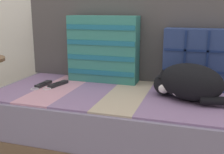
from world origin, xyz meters
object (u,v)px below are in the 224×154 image
object	(u,v)px
couch	(165,129)
game_remote_near	(43,84)
game_remote_far	(57,84)
throw_pillow_striped	(103,49)
throw_pillow_quilted	(196,59)
sleeping_cat	(187,83)

from	to	relation	value
couch	game_remote_near	distance (m)	0.80
game_remote_far	throw_pillow_striped	bearing A→B (deg)	40.77
throw_pillow_quilted	sleeping_cat	size ratio (longest dim) A/B	0.92
throw_pillow_quilted	game_remote_near	world-z (taller)	throw_pillow_quilted
sleeping_cat	game_remote_far	bearing A→B (deg)	177.04
throw_pillow_quilted	sleeping_cat	world-z (taller)	throw_pillow_quilted
throw_pillow_striped	game_remote_near	size ratio (longest dim) A/B	2.42
sleeping_cat	couch	bearing A→B (deg)	154.36
throw_pillow_quilted	sleeping_cat	bearing A→B (deg)	-98.08
game_remote_near	throw_pillow_striped	bearing A→B (deg)	36.19
throw_pillow_quilted	couch	bearing A→B (deg)	-126.26
sleeping_cat	throw_pillow_quilted	bearing A→B (deg)	81.92
game_remote_far	game_remote_near	bearing A→B (deg)	-159.74
couch	throw_pillow_striped	bearing A→B (deg)	156.39
couch	throw_pillow_striped	xyz separation A→B (m)	(-0.44, 0.19, 0.42)
couch	sleeping_cat	size ratio (longest dim) A/B	5.06
throw_pillow_quilted	game_remote_far	distance (m)	0.86
throw_pillow_quilted	game_remote_near	size ratio (longest dim) A/B	1.99
sleeping_cat	throw_pillow_striped	bearing A→B (deg)	155.99
throw_pillow_quilted	game_remote_near	distance (m)	0.95
throw_pillow_quilted	game_remote_far	size ratio (longest dim) A/B	1.82
sleeping_cat	game_remote_near	distance (m)	0.88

